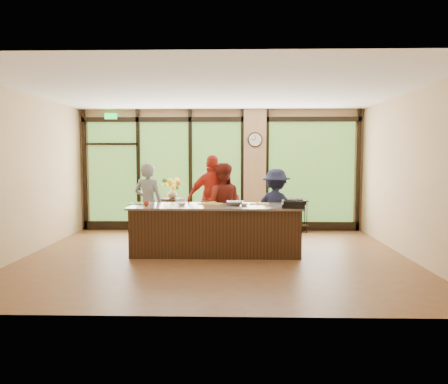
# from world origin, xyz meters

# --- Properties ---
(floor) EXTENTS (7.00, 7.00, 0.00)m
(floor) POSITION_xyz_m (0.00, 0.00, 0.00)
(floor) COLOR brown
(floor) RESTS_ON ground
(ceiling) EXTENTS (7.00, 7.00, 0.00)m
(ceiling) POSITION_xyz_m (0.00, 0.00, 3.00)
(ceiling) COLOR silver
(ceiling) RESTS_ON back_wall
(back_wall) EXTENTS (7.00, 0.00, 7.00)m
(back_wall) POSITION_xyz_m (0.00, 3.00, 1.50)
(back_wall) COLOR tan
(back_wall) RESTS_ON floor
(left_wall) EXTENTS (0.00, 6.00, 6.00)m
(left_wall) POSITION_xyz_m (-3.50, 0.00, 1.50)
(left_wall) COLOR tan
(left_wall) RESTS_ON floor
(right_wall) EXTENTS (0.00, 6.00, 6.00)m
(right_wall) POSITION_xyz_m (3.50, 0.00, 1.50)
(right_wall) COLOR tan
(right_wall) RESTS_ON floor
(window_wall) EXTENTS (6.90, 0.12, 3.00)m
(window_wall) POSITION_xyz_m (0.16, 2.95, 1.39)
(window_wall) COLOR tan
(window_wall) RESTS_ON floor
(island_base) EXTENTS (3.10, 1.00, 0.88)m
(island_base) POSITION_xyz_m (0.00, 0.30, 0.44)
(island_base) COLOR black
(island_base) RESTS_ON floor
(countertop) EXTENTS (3.20, 1.10, 0.04)m
(countertop) POSITION_xyz_m (0.00, 0.30, 0.90)
(countertop) COLOR gray
(countertop) RESTS_ON island_base
(wall_clock) EXTENTS (0.36, 0.04, 0.36)m
(wall_clock) POSITION_xyz_m (0.85, 2.87, 2.25)
(wall_clock) COLOR black
(wall_clock) RESTS_ON window_wall
(cook_left) EXTENTS (0.71, 0.56, 1.71)m
(cook_left) POSITION_xyz_m (-1.45, 1.16, 0.86)
(cook_left) COLOR slate
(cook_left) RESTS_ON floor
(cook_midleft) EXTENTS (0.86, 0.68, 1.71)m
(cook_midleft) POSITION_xyz_m (0.10, 0.98, 0.85)
(cook_midleft) COLOR maroon
(cook_midleft) RESTS_ON floor
(cook_midright) EXTENTS (1.10, 0.47, 1.87)m
(cook_midright) POSITION_xyz_m (-0.09, 1.14, 0.94)
(cook_midright) COLOR red
(cook_midright) RESTS_ON floor
(cook_right) EXTENTS (1.18, 0.95, 1.59)m
(cook_right) POSITION_xyz_m (1.20, 1.03, 0.79)
(cook_right) COLOR #181C35
(cook_right) RESTS_ON floor
(roasting_pan) EXTENTS (0.45, 0.37, 0.07)m
(roasting_pan) POSITION_xyz_m (1.41, -0.10, 0.96)
(roasting_pan) COLOR black
(roasting_pan) RESTS_ON countertop
(mixing_bowl) EXTENTS (0.33, 0.33, 0.08)m
(mixing_bowl) POSITION_xyz_m (0.36, 0.30, 0.96)
(mixing_bowl) COLOR silver
(mixing_bowl) RESTS_ON countertop
(cutting_board_left) EXTENTS (0.39, 0.30, 0.01)m
(cutting_board_left) POSITION_xyz_m (-1.50, 0.54, 0.93)
(cutting_board_left) COLOR #318833
(cutting_board_left) RESTS_ON countertop
(cutting_board_center) EXTENTS (0.50, 0.44, 0.01)m
(cutting_board_center) POSITION_xyz_m (-0.12, 0.56, 0.93)
(cutting_board_center) COLOR gold
(cutting_board_center) RESTS_ON countertop
(cutting_board_right) EXTENTS (0.41, 0.34, 0.01)m
(cutting_board_right) POSITION_xyz_m (0.84, 0.54, 0.93)
(cutting_board_right) COLOR gold
(cutting_board_right) RESTS_ON countertop
(prep_bowl_near) EXTENTS (0.21, 0.21, 0.05)m
(prep_bowl_near) POSITION_xyz_m (-0.64, 0.25, 0.94)
(prep_bowl_near) COLOR silver
(prep_bowl_near) RESTS_ON countertop
(prep_bowl_mid) EXTENTS (0.18, 0.18, 0.04)m
(prep_bowl_mid) POSITION_xyz_m (0.54, 0.24, 0.94)
(prep_bowl_mid) COLOR silver
(prep_bowl_mid) RESTS_ON countertop
(prep_bowl_far) EXTENTS (0.14, 0.14, 0.03)m
(prep_bowl_far) POSITION_xyz_m (-0.08, 0.68, 0.93)
(prep_bowl_far) COLOR silver
(prep_bowl_far) RESTS_ON countertop
(red_ramekin) EXTENTS (0.11, 0.11, 0.08)m
(red_ramekin) POSITION_xyz_m (-1.29, 0.17, 0.96)
(red_ramekin) COLOR red
(red_ramekin) RESTS_ON countertop
(flower_stand) EXTENTS (0.57, 0.57, 0.87)m
(flower_stand) POSITION_xyz_m (-1.10, 2.22, 0.43)
(flower_stand) COLOR black
(flower_stand) RESTS_ON floor
(flower_vase) EXTENTS (0.29, 0.29, 0.24)m
(flower_vase) POSITION_xyz_m (-1.10, 2.22, 0.98)
(flower_vase) COLOR #987E53
(flower_vase) RESTS_ON flower_stand
(bar_cart) EXTENTS (0.70, 0.54, 0.85)m
(bar_cart) POSITION_xyz_m (1.81, 2.75, 0.51)
(bar_cart) COLOR black
(bar_cart) RESTS_ON floor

